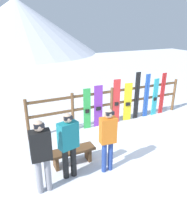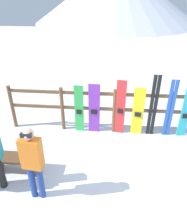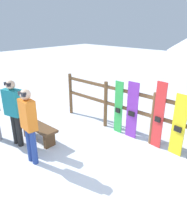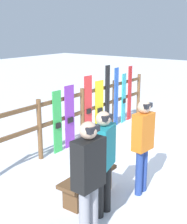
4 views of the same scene
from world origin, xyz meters
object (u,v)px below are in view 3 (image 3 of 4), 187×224
Objects in this scene: person_teal at (14,109)px; snowboard_red at (159,116)px; bench at (38,129)px; snowboard_green at (118,108)px; snowboard_purple at (132,111)px; snowboard_yellow at (179,126)px; person_orange at (29,121)px.

snowboard_red is (2.48, 2.13, -0.13)m from person_teal.
person_teal is (-0.22, -0.43, 0.61)m from bench.
snowboard_purple reaches higher than snowboard_green.
snowboard_red is 0.48m from snowboard_yellow.
snowboard_green is 1.00× the size of snowboard_yellow.
person_orange is at bearing -102.01° from snowboard_green.
snowboard_green is 0.88× the size of snowboard_red.
person_orange reaches higher than snowboard_yellow.
snowboard_green is 0.41m from snowboard_purple.
snowboard_purple is at bearing -179.99° from snowboard_red.
snowboard_green is at bearing 55.92° from bench.
bench is 0.73× the size of snowboard_red.
person_teal is 1.13× the size of snowboard_yellow.
person_orange is 0.90m from person_teal.
bench is 2.34m from snowboard_purple.
snowboard_purple is 0.92× the size of snowboard_red.
person_teal is 2.78m from snowboard_purple.
person_teal reaches higher than snowboard_red.
snowboard_purple is (0.41, 0.00, 0.03)m from snowboard_green.
snowboard_yellow reaches higher than snowboard_green.
bench is at bearing 137.70° from person_orange.
person_teal reaches higher than snowboard_purple.
snowboard_green is (0.49, 2.30, -0.25)m from person_orange.
person_teal reaches higher than bench.
bench is 0.78m from person_teal.
snowboard_red is (1.60, 2.30, -0.16)m from person_orange.
bench is 0.82× the size of snowboard_green.
person_teal reaches higher than snowboard_green.
person_orange is 2.48m from snowboard_purple.
person_orange reaches higher than snowboard_purple.
person_teal is at bearing -129.90° from snowboard_purple.
bench is 0.72× the size of person_teal.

